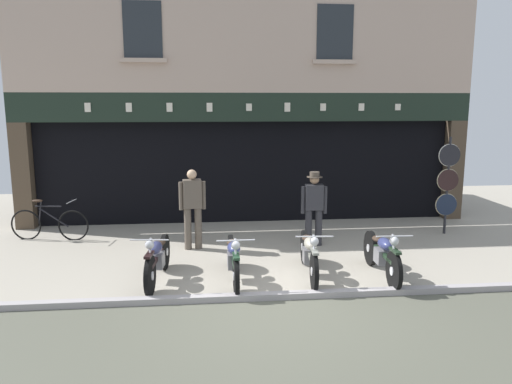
{
  "coord_description": "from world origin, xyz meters",
  "views": [
    {
      "loc": [
        -1.05,
        -7.33,
        3.09
      ],
      "look_at": [
        -0.03,
        2.69,
        1.25
      ],
      "focal_mm": 34.96,
      "sensor_mm": 36.0,
      "label": 1
    }
  ],
  "objects": [
    {
      "name": "advert_board_far",
      "position": [
        -3.67,
        5.4,
        1.77
      ],
      "size": [
        0.79,
        0.03,
        1.06
      ],
      "color": "silver"
    },
    {
      "name": "motorcycle_center",
      "position": [
        0.76,
        1.06,
        0.43
      ],
      "size": [
        0.62,
        2.07,
        0.92
      ],
      "rotation": [
        0.0,
        0.0,
        3.06
      ],
      "color": "black",
      "rests_on": "ground"
    },
    {
      "name": "motorcycle_center_right",
      "position": [
        2.04,
        0.89,
        0.43
      ],
      "size": [
        0.62,
        1.99,
        0.93
      ],
      "rotation": [
        0.0,
        0.0,
        3.11
      ],
      "color": "black",
      "rests_on": "ground"
    },
    {
      "name": "ground",
      "position": [
        0.0,
        -0.98,
        -0.04
      ],
      "size": [
        23.41,
        22.0,
        0.18
      ],
      "color": "#A39B8B"
    },
    {
      "name": "shopkeeper_center",
      "position": [
        1.25,
        2.97,
        0.89
      ],
      "size": [
        0.56,
        0.34,
        1.62
      ],
      "rotation": [
        0.0,
        0.0,
        3.06
      ],
      "color": "#2D2D33",
      "rests_on": "ground"
    },
    {
      "name": "motorcycle_left",
      "position": [
        -1.91,
        1.05,
        0.43
      ],
      "size": [
        0.62,
        1.96,
        0.92
      ],
      "rotation": [
        0.0,
        0.0,
        3.04
      ],
      "color": "black",
      "rests_on": "ground"
    },
    {
      "name": "leaning_bicycle",
      "position": [
        -4.59,
        4.01,
        0.37
      ],
      "size": [
        1.78,
        0.5,
        0.94
      ],
      "rotation": [
        0.0,
        0.0,
        -1.73
      ],
      "color": "black",
      "rests_on": "ground"
    },
    {
      "name": "advert_board_near",
      "position": [
        -2.67,
        5.4,
        1.77
      ],
      "size": [
        0.67,
        0.03,
        0.95
      ],
      "color": "silver"
    },
    {
      "name": "motorcycle_center_left",
      "position": [
        -0.6,
        0.95,
        0.42
      ],
      "size": [
        0.62,
        1.97,
        0.92
      ],
      "rotation": [
        0.0,
        0.0,
        3.15
      ],
      "color": "black",
      "rests_on": "ground"
    },
    {
      "name": "tyre_sign_pole",
      "position": [
        4.56,
        3.62,
        1.27
      ],
      "size": [
        0.53,
        0.06,
        2.29
      ],
      "color": "#232328",
      "rests_on": "ground"
    },
    {
      "name": "shop_facade",
      "position": [
        -0.0,
        7.01,
        1.72
      ],
      "size": [
        11.71,
        4.42,
        6.37
      ],
      "color": "black",
      "rests_on": "ground"
    },
    {
      "name": "salesman_left",
      "position": [
        -1.34,
        2.96,
        0.95
      ],
      "size": [
        0.56,
        0.26,
        1.7
      ],
      "rotation": [
        0.0,
        0.0,
        3.24
      ],
      "color": "brown",
      "rests_on": "ground"
    }
  ]
}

